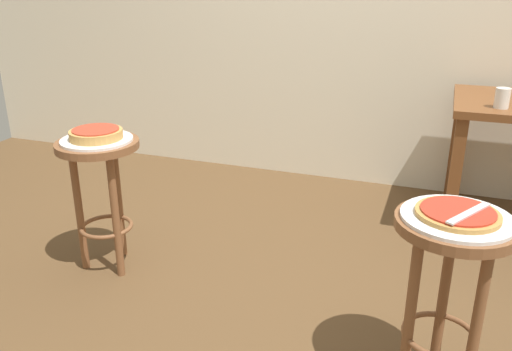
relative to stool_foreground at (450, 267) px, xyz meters
name	(u,v)px	position (x,y,z in m)	size (l,w,h in m)	color
ground_plane	(280,305)	(-0.65, 0.28, -0.48)	(6.00, 6.00, 0.00)	brown
stool_foreground	(450,267)	(0.00, 0.00, 0.00)	(0.38, 0.38, 0.65)	brown
serving_plate_foreground	(457,218)	(0.00, 0.00, 0.17)	(0.34, 0.34, 0.01)	silver
pizza_foreground	(458,213)	(0.00, 0.00, 0.19)	(0.26, 0.26, 0.02)	#B78442
stool_middle	(101,176)	(-1.55, 0.31, 0.00)	(0.38, 0.38, 0.65)	brown
serving_plate_middle	(97,140)	(-1.55, 0.31, 0.17)	(0.32, 0.32, 0.01)	silver
pizza_middle	(96,134)	(-1.55, 0.31, 0.20)	(0.24, 0.24, 0.05)	tan
cup_near_edge	(502,98)	(0.19, 1.23, 0.31)	(0.07, 0.07, 0.10)	silver
pizza_server_knife	(469,213)	(0.03, -0.02, 0.20)	(0.22, 0.02, 0.01)	silver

